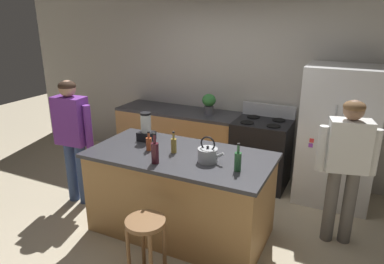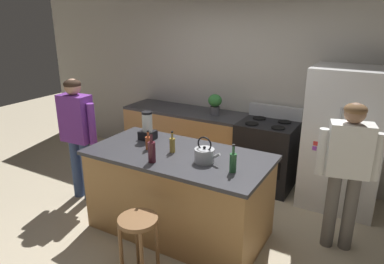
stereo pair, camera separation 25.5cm
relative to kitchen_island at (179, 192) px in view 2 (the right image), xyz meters
The scene contains 16 objects.
ground_plane 0.47m from the kitchen_island, ahead, with size 14.00×14.00×0.00m, color beige.
back_wall 2.14m from the kitchen_island, 90.00° to the left, with size 8.00×0.10×2.70m, color #BCB7AD.
kitchen_island is the anchor object (origin of this frame).
back_counter_run 1.74m from the kitchen_island, 117.30° to the left, with size 2.00×0.64×0.94m.
refrigerator 2.13m from the kitchen_island, 45.77° to the left, with size 0.90×0.73×1.76m.
stove_range 1.60m from the kitchen_island, 72.11° to the left, with size 0.76×0.65×1.12m.
person_by_island_left 1.58m from the kitchen_island, behind, with size 0.59×0.25×1.60m.
person_by_sink_right 1.77m from the kitchen_island, 19.60° to the left, with size 0.59×0.31×1.57m.
bar_stool 0.83m from the kitchen_island, 83.90° to the right, with size 0.36×0.36×0.63m.
potted_plant 1.71m from the kitchen_island, 102.07° to the left, with size 0.20×0.20×0.30m.
blender_appliance 0.84m from the kitchen_island, 159.74° to the left, with size 0.17×0.17×0.33m.
bottle_olive_oil 0.91m from the kitchen_island, 11.39° to the right, with size 0.07×0.07×0.28m.
bottle_wine 0.68m from the kitchen_island, 107.48° to the right, with size 0.08×0.08×0.32m.
bottle_vinegar 0.56m from the kitchen_island, behind, with size 0.06×0.06×0.24m.
bottle_cooking_sauce 0.65m from the kitchen_island, behind, with size 0.06×0.06×0.22m.
tea_kettle 0.65m from the kitchen_island, 10.36° to the right, with size 0.28×0.20×0.27m.
Camera 2 is at (1.86, -2.94, 2.36)m, focal length 33.01 mm.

